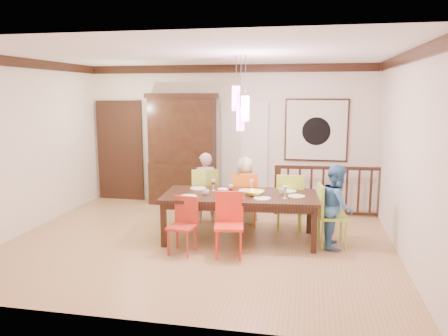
% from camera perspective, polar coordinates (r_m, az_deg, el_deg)
% --- Properties ---
extents(floor, '(6.00, 6.00, 0.00)m').
position_cam_1_polar(floor, '(7.05, -3.25, -9.56)').
color(floor, '#A88651').
rests_on(floor, ground).
extents(ceiling, '(6.00, 6.00, 0.00)m').
position_cam_1_polar(ceiling, '(6.68, -3.50, 14.63)').
color(ceiling, white).
rests_on(ceiling, wall_back).
extents(wall_back, '(6.00, 0.00, 6.00)m').
position_cam_1_polar(wall_back, '(9.14, 0.54, 4.23)').
color(wall_back, silver).
rests_on(wall_back, floor).
extents(wall_left, '(0.00, 5.00, 5.00)m').
position_cam_1_polar(wall_left, '(8.00, -24.69, 2.55)').
color(wall_left, silver).
rests_on(wall_left, floor).
extents(wall_right, '(0.00, 5.00, 5.00)m').
position_cam_1_polar(wall_right, '(6.64, 22.59, 1.38)').
color(wall_right, silver).
rests_on(wall_right, floor).
extents(crown_molding, '(6.00, 5.00, 0.16)m').
position_cam_1_polar(crown_molding, '(6.67, -3.49, 13.94)').
color(crown_molding, black).
rests_on(crown_molding, wall_back).
extents(panel_door, '(1.04, 0.07, 2.24)m').
position_cam_1_polar(panel_door, '(9.86, -13.37, 2.04)').
color(panel_door, black).
rests_on(panel_door, wall_back).
extents(white_doorway, '(0.97, 0.05, 2.22)m').
position_cam_1_polar(white_doorway, '(9.09, 2.66, 1.66)').
color(white_doorway, silver).
rests_on(white_doorway, wall_back).
extents(painting, '(1.25, 0.06, 1.25)m').
position_cam_1_polar(painting, '(8.93, 11.96, 4.86)').
color(painting, black).
rests_on(painting, wall_back).
extents(pendant_cluster, '(0.27, 0.21, 1.14)m').
position_cam_1_polar(pendant_cluster, '(6.75, 2.19, 7.84)').
color(pendant_cluster, '#E946B6').
rests_on(pendant_cluster, ceiling).
extents(dining_table, '(2.50, 1.28, 0.75)m').
position_cam_1_polar(dining_table, '(6.95, 2.11, -4.02)').
color(dining_table, black).
rests_on(dining_table, floor).
extents(chair_far_left, '(0.59, 0.59, 1.02)m').
position_cam_1_polar(chair_far_left, '(7.85, -2.63, -3.09)').
color(chair_far_left, '#9BBF3D').
rests_on(chair_far_left, floor).
extents(chair_far_mid, '(0.54, 0.54, 0.97)m').
position_cam_1_polar(chair_far_mid, '(7.75, 2.59, -3.50)').
color(chair_far_mid, orange).
rests_on(chair_far_mid, floor).
extents(chair_far_right, '(0.48, 0.48, 0.99)m').
position_cam_1_polar(chair_far_right, '(7.58, 8.54, -3.80)').
color(chair_far_right, '#9CC62F').
rests_on(chair_far_right, floor).
extents(chair_near_left, '(0.42, 0.42, 0.83)m').
position_cam_1_polar(chair_near_left, '(6.44, -5.53, -7.05)').
color(chair_near_left, '#B32D1F').
rests_on(chair_near_left, floor).
extents(chair_near_mid, '(0.47, 0.47, 0.92)m').
position_cam_1_polar(chair_near_mid, '(6.29, 0.66, -6.93)').
color(chair_near_mid, red).
rests_on(chair_near_mid, floor).
extents(chair_end_right, '(0.49, 0.49, 0.96)m').
position_cam_1_polar(chair_end_right, '(6.91, 14.04, -5.49)').
color(chair_end_right, '#A6C83C').
rests_on(chair_end_right, floor).
extents(china_hutch, '(1.47, 0.46, 2.33)m').
position_cam_1_polar(china_hutch, '(9.19, -5.46, 2.45)').
color(china_hutch, black).
rests_on(china_hutch, floor).
extents(balustrade, '(2.08, 0.23, 0.96)m').
position_cam_1_polar(balustrade, '(8.60, 13.52, -2.81)').
color(balustrade, black).
rests_on(balustrade, floor).
extents(person_far_left, '(0.53, 0.42, 1.29)m').
position_cam_1_polar(person_far_left, '(7.89, -2.45, -2.59)').
color(person_far_left, '#D3A1AE').
rests_on(person_far_left, floor).
extents(person_far_mid, '(0.63, 0.45, 1.23)m').
position_cam_1_polar(person_far_mid, '(7.81, 2.77, -2.96)').
color(person_far_mid, beige).
rests_on(person_far_mid, floor).
extents(person_end_right, '(0.50, 0.63, 1.28)m').
position_cam_1_polar(person_end_right, '(6.87, 14.50, -4.84)').
color(person_end_right, teal).
rests_on(person_end_right, floor).
extents(serving_bowl, '(0.35, 0.35, 0.08)m').
position_cam_1_polar(serving_bowl, '(6.85, 3.98, -3.28)').
color(serving_bowl, yellow).
rests_on(serving_bowl, dining_table).
extents(small_bowl, '(0.22, 0.22, 0.05)m').
position_cam_1_polar(small_bowl, '(7.07, -0.13, -2.94)').
color(small_bowl, white).
rests_on(small_bowl, dining_table).
extents(cup_left, '(0.13, 0.13, 0.09)m').
position_cam_1_polar(cup_left, '(6.87, -2.44, -3.16)').
color(cup_left, silver).
rests_on(cup_left, dining_table).
extents(cup_right, '(0.12, 0.12, 0.09)m').
position_cam_1_polar(cup_right, '(7.01, 7.49, -3.00)').
color(cup_right, silver).
rests_on(cup_right, dining_table).
extents(plate_far_left, '(0.26, 0.26, 0.01)m').
position_cam_1_polar(plate_far_left, '(7.32, -3.41, -2.67)').
color(plate_far_left, white).
rests_on(plate_far_left, dining_table).
extents(plate_far_mid, '(0.26, 0.26, 0.01)m').
position_cam_1_polar(plate_far_mid, '(7.16, 2.95, -2.95)').
color(plate_far_mid, white).
rests_on(plate_far_mid, dining_table).
extents(plate_far_right, '(0.26, 0.26, 0.01)m').
position_cam_1_polar(plate_far_right, '(7.19, 8.43, -3.00)').
color(plate_far_right, white).
rests_on(plate_far_right, dining_table).
extents(plate_near_left, '(0.26, 0.26, 0.01)m').
position_cam_1_polar(plate_near_left, '(6.77, -4.69, -3.71)').
color(plate_near_left, white).
rests_on(plate_near_left, dining_table).
extents(plate_near_mid, '(0.26, 0.26, 0.01)m').
position_cam_1_polar(plate_near_mid, '(6.64, 5.01, -3.99)').
color(plate_near_mid, white).
rests_on(plate_near_mid, dining_table).
extents(plate_end_right, '(0.26, 0.26, 0.01)m').
position_cam_1_polar(plate_end_right, '(6.85, 9.45, -3.65)').
color(plate_end_right, white).
rests_on(plate_end_right, dining_table).
extents(wine_glass_a, '(0.08, 0.08, 0.19)m').
position_cam_1_polar(wine_glass_a, '(7.16, -1.41, -2.23)').
color(wine_glass_a, '#590C19').
rests_on(wine_glass_a, dining_table).
extents(wine_glass_b, '(0.08, 0.08, 0.19)m').
position_cam_1_polar(wine_glass_b, '(7.12, 3.63, -2.31)').
color(wine_glass_b, silver).
rests_on(wine_glass_b, dining_table).
extents(wine_glass_c, '(0.08, 0.08, 0.19)m').
position_cam_1_polar(wine_glass_c, '(6.71, 0.90, -3.04)').
color(wine_glass_c, '#590C19').
rests_on(wine_glass_c, dining_table).
extents(wine_glass_d, '(0.08, 0.08, 0.19)m').
position_cam_1_polar(wine_glass_d, '(6.69, 7.97, -3.18)').
color(wine_glass_d, silver).
rests_on(wine_glass_d, dining_table).
extents(napkin, '(0.18, 0.14, 0.01)m').
position_cam_1_polar(napkin, '(6.57, 1.81, -4.11)').
color(napkin, '#D83359').
rests_on(napkin, dining_table).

